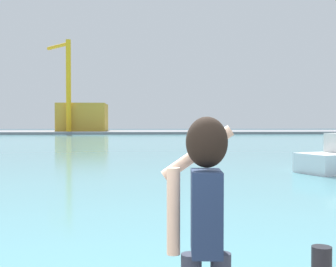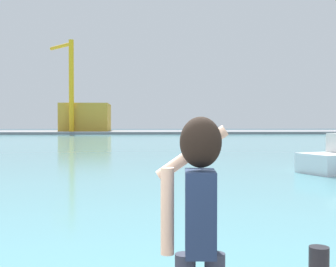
{
  "view_description": "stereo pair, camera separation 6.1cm",
  "coord_description": "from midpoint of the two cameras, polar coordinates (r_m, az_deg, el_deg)",
  "views": [
    {
      "loc": [
        0.41,
        -2.88,
        2.33
      ],
      "look_at": [
        1.03,
        5.94,
        2.11
      ],
      "focal_mm": 47.48,
      "sensor_mm": 36.0,
      "label": 1
    },
    {
      "loc": [
        0.47,
        -2.88,
        2.33
      ],
      "look_at": [
        1.03,
        5.94,
        2.11
      ],
      "focal_mm": 47.48,
      "sensor_mm": 36.0,
      "label": 2
    }
  ],
  "objects": [
    {
      "name": "ground_plane",
      "position": [
        52.93,
        -4.48,
        -1.09
      ],
      "size": [
        220.0,
        220.0,
        0.0
      ],
      "primitive_type": "plane",
      "color": "#334751"
    },
    {
      "name": "harbor_water",
      "position": [
        54.93,
        -4.46,
        -0.99
      ],
      "size": [
        140.0,
        100.0,
        0.02
      ],
      "primitive_type": "cube",
      "color": "#599EA8",
      "rests_on": "ground_plane"
    },
    {
      "name": "warehouse_left",
      "position": [
        97.23,
        -10.87,
        2.05
      ],
      "size": [
        10.0,
        11.12,
        5.83
      ],
      "primitive_type": "cube",
      "color": "gold",
      "rests_on": "far_shore_dock"
    },
    {
      "name": "far_shore_dock",
      "position": [
        94.9,
        -4.27,
        0.18
      ],
      "size": [
        140.0,
        20.0,
        0.5
      ],
      "primitive_type": "cube",
      "color": "gray",
      "rests_on": "ground_plane"
    },
    {
      "name": "port_crane",
      "position": [
        92.08,
        -12.91,
        6.9
      ],
      "size": [
        5.89,
        6.93,
        18.34
      ],
      "color": "yellow",
      "rests_on": "far_shore_dock"
    },
    {
      "name": "person_photographer",
      "position": [
        3.03,
        4.14,
        -10.66
      ],
      "size": [
        0.53,
        0.56,
        1.74
      ],
      "rotation": [
        0.0,
        0.0,
        1.48
      ],
      "color": "#2D3342",
      "rests_on": "quay_promenade"
    }
  ]
}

